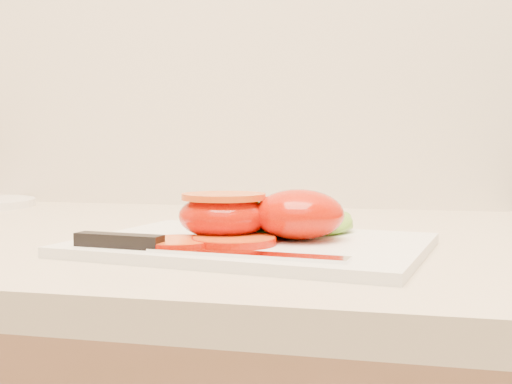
# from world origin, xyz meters

# --- Properties ---
(cutting_board) EXTENTS (0.35, 0.28, 0.01)m
(cutting_board) POSITION_xyz_m (-0.13, 1.56, 0.94)
(cutting_board) COLOR white
(cutting_board) RESTS_ON counter
(tomato_half_dome) EXTENTS (0.09, 0.09, 0.05)m
(tomato_half_dome) POSITION_xyz_m (-0.09, 1.57, 0.96)
(tomato_half_dome) COLOR red
(tomato_half_dome) RESTS_ON cutting_board
(tomato_half_cut) EXTENTS (0.09, 0.09, 0.04)m
(tomato_half_cut) POSITION_xyz_m (-0.16, 1.56, 0.96)
(tomato_half_cut) COLOR red
(tomato_half_cut) RESTS_ON cutting_board
(tomato_slice_0) EXTENTS (0.07, 0.07, 0.01)m
(tomato_slice_0) POSITION_xyz_m (-0.14, 1.53, 0.94)
(tomato_slice_0) COLOR orange
(tomato_slice_0) RESTS_ON cutting_board
(tomato_slice_1) EXTENTS (0.07, 0.07, 0.01)m
(tomato_slice_1) POSITION_xyz_m (-0.19, 1.51, 0.94)
(tomato_slice_1) COLOR orange
(tomato_slice_1) RESTS_ON cutting_board
(lettuce_leaf_0) EXTENTS (0.14, 0.10, 0.03)m
(lettuce_leaf_0) POSITION_xyz_m (-0.13, 1.63, 0.95)
(lettuce_leaf_0) COLOR #75B630
(lettuce_leaf_0) RESTS_ON cutting_board
(lettuce_leaf_1) EXTENTS (0.15, 0.14, 0.03)m
(lettuce_leaf_1) POSITION_xyz_m (-0.09, 1.63, 0.95)
(lettuce_leaf_1) COLOR #75B630
(lettuce_leaf_1) RESTS_ON cutting_board
(knife) EXTENTS (0.25, 0.05, 0.01)m
(knife) POSITION_xyz_m (-0.19, 1.48, 0.94)
(knife) COLOR silver
(knife) RESTS_ON cutting_board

